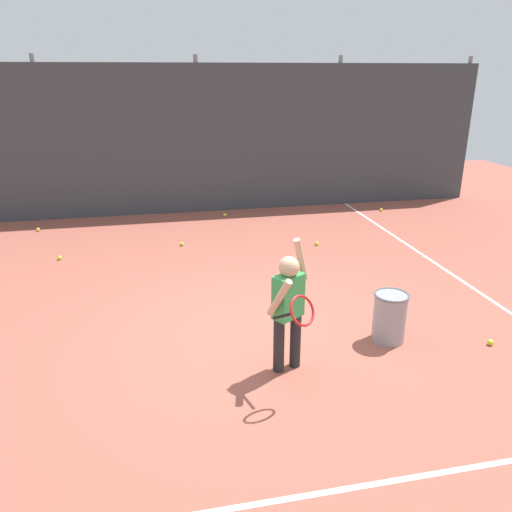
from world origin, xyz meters
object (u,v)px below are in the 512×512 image
Objects in this scene: tennis_ball_6 at (381,210)px; tennis_player at (289,304)px; tennis_ball_0 at (317,243)px; tennis_ball_3 at (60,258)px; tennis_ball_7 at (225,215)px; tennis_ball_1 at (182,244)px; ball_hopper at (390,317)px; tennis_ball_2 at (490,342)px; tennis_ball_4 at (38,229)px.

tennis_player is at bearing -123.28° from tennis_ball_6.
tennis_ball_0 and tennis_ball_3 have the same top height.
tennis_ball_7 is at bearing 33.54° from tennis_ball_3.
ball_hopper is at bearing -61.13° from tennis_ball_1.
tennis_ball_0 is 3.68m from tennis_ball_2.
tennis_ball_2 and tennis_ball_6 have the same top height.
tennis_ball_0 is 2.49m from tennis_ball_7.
ball_hopper is 4.23m from tennis_ball_1.
tennis_player is 20.46× the size of tennis_ball_0.
ball_hopper is 8.52× the size of tennis_ball_1.
tennis_ball_6 is at bearing -4.84° from tennis_ball_7.
tennis_ball_2 is at bearing -69.89° from tennis_ball_7.
ball_hopper is 5.59m from tennis_ball_6.
tennis_ball_0 is at bearing 85.63° from ball_hopper.
tennis_ball_7 is (-3.35, 0.28, 0.00)m from tennis_ball_6.
tennis_ball_3 is 1.79m from tennis_ball_4.
ball_hopper reaches higher than tennis_ball_1.
ball_hopper is 8.52× the size of tennis_ball_0.
tennis_player reaches higher than tennis_ball_6.
tennis_ball_4 is (-0.63, 1.68, 0.00)m from tennis_ball_3.
tennis_ball_4 and tennis_ball_7 have the same top height.
tennis_player is at bearing -92.17° from tennis_ball_7.
tennis_player is 1.37m from ball_hopper.
tennis_ball_7 is (0.22, 5.71, -0.69)m from tennis_player.
tennis_ball_6 is at bearing 41.86° from tennis_ball_0.
ball_hopper reaches higher than tennis_ball_0.
tennis_ball_1 is (-2.04, 3.70, -0.26)m from ball_hopper.
tennis_ball_1 is at bearing -162.25° from tennis_ball_6.
tennis_player reaches higher than tennis_ball_3.
tennis_ball_6 and tennis_ball_7 have the same top height.
tennis_ball_1 is 1.00× the size of tennis_ball_3.
tennis_ball_4 is at bearing 159.26° from tennis_ball_0.
tennis_ball_3 and tennis_ball_4 have the same top height.
ball_hopper is at bearing -47.73° from tennis_ball_4.
tennis_ball_3 is at bearing 177.72° from tennis_ball_0.
tennis_ball_6 is (1.25, 5.44, 0.00)m from tennis_ball_2.
tennis_ball_1 is 1.00× the size of tennis_ball_6.
tennis_ball_3 is 1.00× the size of tennis_ball_6.
ball_hopper is at bearing 161.87° from tennis_ball_2.
tennis_ball_2 is 1.00× the size of tennis_ball_7.
tennis_ball_3 is 1.00× the size of tennis_ball_7.
tennis_ball_0 is at bearing -11.22° from tennis_ball_1.
tennis_ball_2 is 1.00× the size of tennis_ball_6.
ball_hopper is 5.26m from tennis_ball_3.
tennis_ball_7 is at bearing 175.16° from tennis_ball_6.
tennis_ball_4 is (-3.37, 5.43, -0.69)m from tennis_player.
tennis_ball_2 is at bearing -18.13° from ball_hopper.
tennis_ball_6 is at bearing 65.62° from ball_hopper.
ball_hopper is (1.26, 0.34, -0.44)m from tennis_player.
tennis_ball_1 is at bearing 127.41° from tennis_ball_2.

